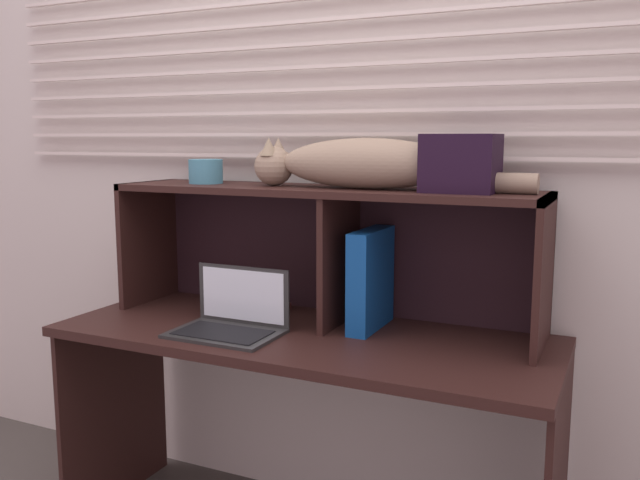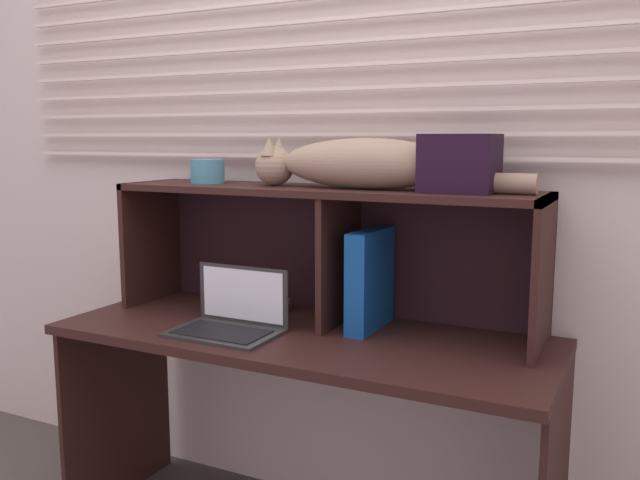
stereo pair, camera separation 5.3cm
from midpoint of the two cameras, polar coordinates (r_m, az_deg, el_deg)
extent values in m
cube|color=beige|center=(2.30, 2.99, 7.00)|extent=(4.40, 0.04, 2.50)
cube|color=silver|center=(2.25, 2.48, 7.11)|extent=(2.79, 0.02, 0.01)
cube|color=silver|center=(2.25, 2.50, 9.00)|extent=(2.79, 0.02, 0.01)
cube|color=silver|center=(2.25, 2.51, 10.89)|extent=(2.79, 0.02, 0.01)
cube|color=silver|center=(2.26, 2.52, 12.77)|extent=(2.79, 0.02, 0.01)
cube|color=silver|center=(2.26, 2.54, 14.64)|extent=(2.79, 0.02, 0.01)
cube|color=silver|center=(2.27, 2.55, 16.51)|extent=(2.79, 0.02, 0.01)
cube|color=silver|center=(2.28, 2.56, 18.35)|extent=(2.79, 0.02, 0.01)
cube|color=black|center=(2.08, -0.88, -8.23)|extent=(1.54, 0.60, 0.03)
cube|color=black|center=(2.62, -16.23, -13.35)|extent=(0.02, 0.54, 0.70)
cube|color=black|center=(2.11, 0.72, 4.22)|extent=(1.39, 0.32, 0.02)
cube|color=black|center=(2.51, -13.55, -0.07)|extent=(0.02, 0.32, 0.44)
cube|color=black|center=(1.95, 19.25, -2.81)|extent=(0.02, 0.32, 0.44)
cube|color=black|center=(2.11, 2.37, -1.76)|extent=(0.02, 0.30, 0.41)
cube|color=black|center=(2.28, 2.39, -0.72)|extent=(1.39, 0.01, 0.44)
ellipsoid|color=gray|center=(2.05, 4.66, 6.51)|extent=(0.56, 0.17, 0.15)
sphere|color=gray|center=(2.19, -3.21, 6.30)|extent=(0.13, 0.13, 0.13)
cone|color=gray|center=(2.16, -3.65, 7.95)|extent=(0.06, 0.06, 0.06)
cone|color=gray|center=(2.21, -2.82, 7.97)|extent=(0.06, 0.06, 0.06)
cylinder|color=gray|center=(1.94, 14.97, 4.72)|extent=(0.26, 0.06, 0.06)
cube|color=#2A2A2A|center=(2.06, -7.46, -7.86)|extent=(0.33, 0.22, 0.01)
cube|color=#2A2A2A|center=(2.13, -5.87, -4.64)|extent=(0.33, 0.01, 0.18)
cube|color=white|center=(2.12, -5.93, -4.67)|extent=(0.29, 0.00, 0.16)
cube|color=black|center=(2.05, -7.64, -7.76)|extent=(0.28, 0.16, 0.00)
cube|color=#104795|center=(2.08, 5.03, -3.38)|extent=(0.06, 0.25, 0.31)
cube|color=brown|center=(2.31, -5.04, -5.87)|extent=(0.20, 0.20, 0.02)
cube|color=tan|center=(2.30, -5.23, -5.46)|extent=(0.20, 0.20, 0.02)
cylinder|color=teal|center=(2.33, -8.92, 5.81)|extent=(0.12, 0.12, 0.08)
cube|color=black|center=(1.96, 12.62, 6.40)|extent=(0.21, 0.18, 0.17)
camera|label=1|loc=(0.03, -89.29, 0.11)|focal=37.54mm
camera|label=2|loc=(0.03, 90.71, -0.11)|focal=37.54mm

